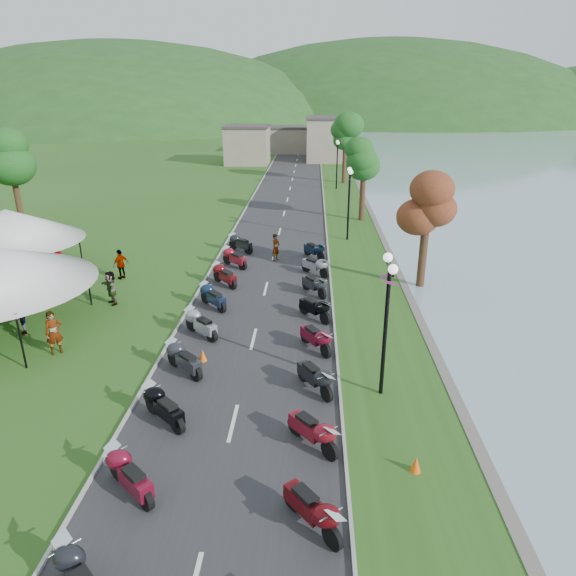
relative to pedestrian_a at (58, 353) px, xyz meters
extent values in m
cube|color=#2E2E30|center=(7.92, 19.62, 0.01)|extent=(7.00, 120.00, 0.02)
cube|color=gray|center=(5.92, 64.62, 2.50)|extent=(18.00, 16.00, 5.00)
imported|color=slate|center=(0.00, 0.00, 0.00)|extent=(0.84, 0.81, 1.86)
imported|color=slate|center=(-3.78, 3.95, 0.00)|extent=(1.08, 0.83, 1.96)
imported|color=slate|center=(-2.34, 1.67, 0.00)|extent=(0.95, 1.06, 1.57)
camera|label=1|loc=(10.37, -18.20, 10.14)|focal=32.00mm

